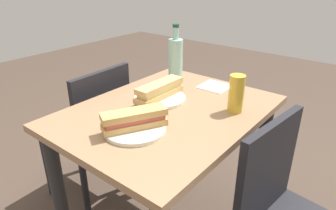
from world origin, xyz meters
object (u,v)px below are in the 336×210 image
Objects in this scene: baguette_sandwich_near at (160,90)px; knife_near at (150,94)px; water_bottle at (175,60)px; chair_far at (94,129)px; plate_far at (135,129)px; plate_near at (160,98)px; knife_far at (128,121)px; dining_table at (168,140)px; baguette_sandwich_far at (134,119)px; beer_glass at (236,94)px.

baguette_sandwich_near is 1.44× the size of knife_near.
chair_far is at bearing 125.96° from water_bottle.
water_bottle is at bearing 20.09° from baguette_sandwich_near.
plate_far is at bearing -157.99° from baguette_sandwich_near.
plate_near is at bearing 0.00° from baguette_sandwich_near.
plate_far is 0.06m from knife_far.
water_bottle reaches higher than chair_far.
dining_table is at bearing -147.95° from water_bottle.
chair_far is (0.00, 0.55, -0.14)m from dining_table.
knife_near is at bearing 23.37° from knife_far.
plate_near is at bearing 22.01° from plate_far.
baguette_sandwich_far is at bearing -174.78° from dining_table.
baguette_sandwich_near is (0.06, 0.09, 0.20)m from dining_table.
baguette_sandwich_far is at bearing -148.69° from knife_near.
plate_near reaches higher than dining_table.
baguette_sandwich_far is (-0.00, 0.00, 0.04)m from plate_far.
beer_glass is at bearing -78.47° from chair_far.
baguette_sandwich_near reaches higher than plate_far.
beer_glass reaches higher than plate_near.
dining_table is 0.19m from plate_near.
knife_near is 0.59× the size of water_bottle.
chair_far is at bearing 96.57° from baguette_sandwich_near.
plate_far is at bearing -14.04° from baguette_sandwich_far.
chair_far is at bearing 89.68° from dining_table.
plate_near is 0.04m from baguette_sandwich_near.
water_bottle is (0.27, 0.17, 0.27)m from dining_table.
chair_far is 3.29× the size of baguette_sandwich_near.
dining_table is 0.23m from knife_near.
water_bottle is (0.23, 0.03, 0.10)m from knife_near.
dining_table is 6.58× the size of knife_far.
dining_table is 3.77× the size of baguette_sandwich_far.
baguette_sandwich_far reaches higher than knife_near.
dining_table is 0.30m from baguette_sandwich_far.
chair_far is 3.62× the size of plate_far.
knife_near is 0.27m from knife_far.
dining_table is 3.95× the size of plate_far.
knife_far is (0.02, 0.05, -0.03)m from baguette_sandwich_far.
knife_far is at bearing -112.11° from chair_far.
knife_far is at bearing 170.65° from dining_table.
beer_glass is at bearing -72.62° from knife_near.
baguette_sandwich_far is 1.75× the size of knife_far.
plate_near is (0.05, -0.45, 0.30)m from chair_far.
plate_far is at bearing 151.19° from beer_glass.
knife_near is 0.73× the size of baguette_sandwich_far.
baguette_sandwich_near is 0.27m from knife_far.
water_bottle is 1.90× the size of beer_glass.
plate_far is (-0.28, -0.11, -0.04)m from baguette_sandwich_near.
knife_near is at bearing 101.91° from baguette_sandwich_near.
knife_far reaches higher than plate_near.
knife_near is at bearing -172.54° from water_bottle.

